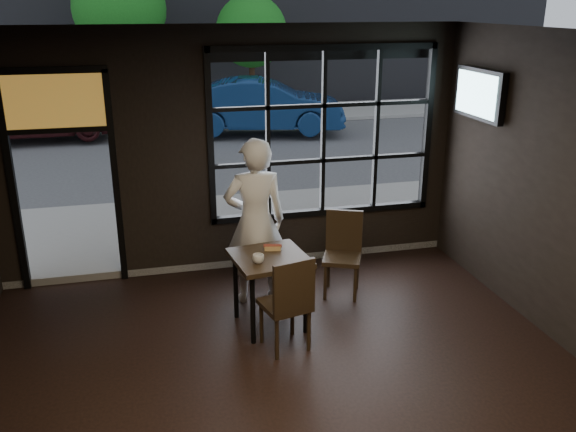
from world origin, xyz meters
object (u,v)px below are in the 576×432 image
object	(u,v)px
chair_near	(285,301)
navy_car	(262,106)
cafe_table	(270,291)
man	(255,222)

from	to	relation	value
chair_near	navy_car	size ratio (longest dim) A/B	0.24
cafe_table	man	size ratio (longest dim) A/B	0.42
cafe_table	navy_car	size ratio (longest dim) A/B	0.19
cafe_table	navy_car	bearing A→B (deg)	71.01
navy_car	chair_near	bearing A→B (deg)	-178.59
cafe_table	man	xyz separation A→B (m)	(-0.03, 0.66, 0.58)
chair_near	navy_car	bearing A→B (deg)	-113.78
cafe_table	chair_near	bearing A→B (deg)	-91.86
chair_near	navy_car	distance (m)	10.76
cafe_table	navy_car	xyz separation A→B (m)	(1.98, 10.09, 0.39)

